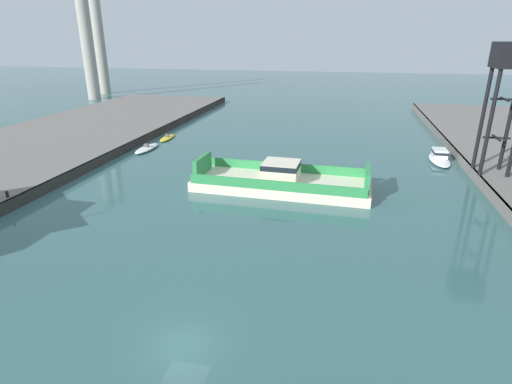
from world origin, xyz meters
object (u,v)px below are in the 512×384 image
at_px(moored_boat_mid_left, 147,148).
at_px(crane_tower, 511,69).
at_px(chain_ferry, 281,181).
at_px(moored_boat_near_right, 167,138).
at_px(smokestack_distant_a, 98,28).
at_px(moored_boat_near_left, 440,157).
at_px(smokestack_distant_b, 86,33).

bearing_deg(moored_boat_mid_left, crane_tower, -6.06).
xyz_separation_m(chain_ferry, moored_boat_near_right, (-23.16, 20.49, -0.83)).
bearing_deg(moored_boat_near_right, smokestack_distant_a, 129.79).
distance_m(moored_boat_near_left, crane_tower, 15.54).
bearing_deg(crane_tower, moored_boat_mid_left, 173.94).
bearing_deg(moored_boat_mid_left, moored_boat_near_left, 4.18).
distance_m(moored_boat_near_right, smokestack_distant_a, 71.06).
distance_m(moored_boat_near_left, moored_boat_mid_left, 43.43).
xyz_separation_m(moored_boat_near_left, smokestack_distant_b, (-83.33, 45.14, 16.93)).
height_order(moored_boat_near_right, smokestack_distant_a, smokestack_distant_a).
relative_size(chain_ferry, moored_boat_mid_left, 3.05).
distance_m(moored_boat_near_left, smokestack_distant_a, 105.76).
distance_m(chain_ferry, smokestack_distant_b, 89.53).
xyz_separation_m(smokestack_distant_a, smokestack_distant_b, (3.80, -11.96, -1.38)).
height_order(moored_boat_mid_left, smokestack_distant_a, smokestack_distant_a).
bearing_deg(crane_tower, moored_boat_near_right, 165.04).
relative_size(moored_boat_near_left, smokestack_distant_a, 0.21).
xyz_separation_m(moored_boat_near_right, smokestack_distant_a, (-43.86, 52.66, 18.75)).
bearing_deg(moored_boat_mid_left, chain_ferry, -29.04).
bearing_deg(smokestack_distant_b, smokestack_distant_a, 107.61).
bearing_deg(crane_tower, smokestack_distant_a, 144.38).
relative_size(moored_boat_mid_left, smokestack_distant_b, 0.20).
bearing_deg(smokestack_distant_b, moored_boat_near_right, -45.45).
bearing_deg(smokestack_distant_a, smokestack_distant_b, -72.39).
bearing_deg(moored_boat_near_right, chain_ferry, -41.50).
height_order(chain_ferry, crane_tower, crane_tower).
height_order(smokestack_distant_a, smokestack_distant_b, smokestack_distant_a).
xyz_separation_m(moored_boat_mid_left, smokestack_distant_b, (-40.02, 48.31, 17.31)).
bearing_deg(moored_boat_near_left, chain_ferry, -141.38).
bearing_deg(moored_boat_near_left, moored_boat_mid_left, -175.82).
xyz_separation_m(chain_ferry, moored_boat_near_left, (20.10, 16.05, -0.39)).
relative_size(moored_boat_near_right, smokestack_distant_b, 0.17).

